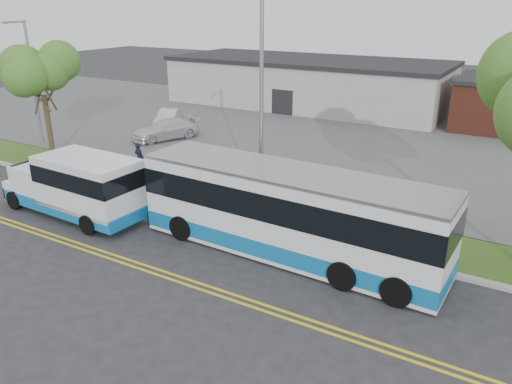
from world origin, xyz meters
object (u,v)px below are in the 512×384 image
Objects in this scene: streetlight_far at (32,78)px; transit_bus at (288,213)px; parked_car_b at (165,129)px; tree_west at (41,76)px; parked_car_a at (169,118)px; pedestrian at (139,158)px; streetlight_near at (261,99)px; shuttle_bus at (79,184)px.

transit_bus is (21.96, -5.69, -2.78)m from streetlight_far.
parked_car_b is at bearing 146.58° from transit_bus.
tree_west is 18.61m from transit_bus.
pedestrian is at bearing -84.08° from parked_car_a.
transit_bus is 18.58m from parked_car_b.
parked_car_b is (-3.57, 6.47, -0.16)m from pedestrian.
streetlight_far is (-19.00, 2.69, -0.76)m from streetlight_near.
streetlight_far is 1.98× the size of parked_car_a.
transit_bus is (9.69, 1.55, 0.16)m from shuttle_bus.
streetlight_near is 2.35× the size of parked_car_a.
streetlight_far is 22.85m from transit_bus.
tree_west is at bearing 170.99° from transit_bus.
streetlight_near is 5.50m from transit_bus.
streetlight_far is (-4.00, 2.22, -0.65)m from tree_west.
tree_west reaches higher than transit_bus.
pedestrian is at bearing 161.66° from transit_bus.
streetlight_near is at bearing 172.27° from pedestrian.
streetlight_far is at bearing 151.26° from shuttle_bus.
shuttle_bus is at bearing 108.53° from pedestrian.
parked_car_b is at bearing 36.55° from streetlight_far.
transit_bus reaches higher than parked_car_b.
shuttle_bus is 4.46× the size of pedestrian.
streetlight_far reaches higher than pedestrian.
tree_west is 15.01m from streetlight_near.
transit_bus reaches higher than pedestrian.
parked_car_b is at bearing 147.57° from streetlight_near.
streetlight_near is at bearing 35.86° from shuttle_bus.
shuttle_bus is at bearing -88.90° from parked_car_a.
parked_car_a is (-14.43, 10.78, -4.47)m from streetlight_near.
pedestrian is 0.36× the size of parked_car_b.
tree_west is at bearing -28.98° from streetlight_far.
tree_west reaches higher than pedestrian.
streetlight_far is at bearing 167.41° from transit_bus.
parked_car_a is (-5.82, 9.51, -0.19)m from pedestrian.
tree_west is 0.73× the size of streetlight_near.
streetlight_far is at bearing 171.95° from streetlight_near.
streetlight_near is 5.57× the size of pedestrian.
streetlight_near is at bearing -7.60° from parked_car_b.
streetlight_near is 18.56m from parked_car_a.
streetlight_far reaches higher than parked_car_a.
streetlight_far is 0.66× the size of transit_bus.
tree_west is 0.86× the size of streetlight_far.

